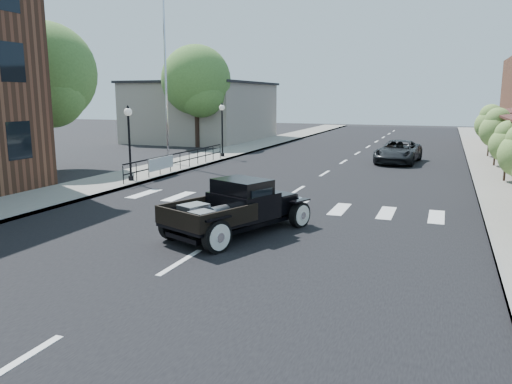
% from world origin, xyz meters
% --- Properties ---
extents(ground, '(120.00, 120.00, 0.00)m').
position_xyz_m(ground, '(0.00, 0.00, 0.00)').
color(ground, black).
rests_on(ground, ground).
extents(road, '(14.00, 80.00, 0.02)m').
position_xyz_m(road, '(0.00, 15.00, 0.01)').
color(road, black).
rests_on(road, ground).
extents(road_markings, '(12.00, 60.00, 0.06)m').
position_xyz_m(road_markings, '(0.00, 10.00, 0.00)').
color(road_markings, silver).
rests_on(road_markings, ground).
extents(sidewalk_left, '(3.00, 80.00, 0.15)m').
position_xyz_m(sidewalk_left, '(-8.50, 15.00, 0.07)').
color(sidewalk_left, gray).
rests_on(sidewalk_left, ground).
extents(sidewalk_right, '(3.00, 80.00, 0.15)m').
position_xyz_m(sidewalk_right, '(8.50, 15.00, 0.07)').
color(sidewalk_right, gray).
rests_on(sidewalk_right, ground).
extents(low_building_left, '(10.00, 12.00, 5.00)m').
position_xyz_m(low_building_left, '(-15.00, 28.00, 2.50)').
color(low_building_left, gray).
rests_on(low_building_left, ground).
extents(railing, '(0.08, 10.00, 1.00)m').
position_xyz_m(railing, '(-7.30, 10.00, 0.65)').
color(railing, black).
rests_on(railing, sidewalk_left).
extents(banner, '(0.04, 2.20, 0.60)m').
position_xyz_m(banner, '(-7.22, 8.00, 0.45)').
color(banner, silver).
rests_on(banner, sidewalk_left).
extents(lamp_post_b, '(0.36, 0.36, 3.38)m').
position_xyz_m(lamp_post_b, '(-7.60, 6.00, 1.84)').
color(lamp_post_b, black).
rests_on(lamp_post_b, sidewalk_left).
extents(lamp_post_c, '(0.36, 0.36, 3.38)m').
position_xyz_m(lamp_post_c, '(-7.60, 16.00, 1.84)').
color(lamp_post_c, black).
rests_on(lamp_post_c, sidewalk_left).
extents(flagpole, '(0.12, 0.12, 11.26)m').
position_xyz_m(flagpole, '(-9.20, 12.00, 5.78)').
color(flagpole, silver).
rests_on(flagpole, sidewalk_left).
extents(big_tree_near, '(5.28, 5.28, 7.75)m').
position_xyz_m(big_tree_near, '(-14.00, 8.00, 3.87)').
color(big_tree_near, '#487331').
rests_on(big_tree_near, ground).
extents(big_tree_far, '(5.33, 5.33, 7.84)m').
position_xyz_m(big_tree_far, '(-12.50, 22.00, 3.92)').
color(big_tree_far, '#487331').
rests_on(big_tree_far, ground).
extents(small_tree_c, '(1.57, 1.57, 2.61)m').
position_xyz_m(small_tree_c, '(8.30, 11.88, 1.46)').
color(small_tree_c, olive).
rests_on(small_tree_c, sidewalk_right).
extents(small_tree_d, '(1.84, 1.84, 3.06)m').
position_xyz_m(small_tree_d, '(8.30, 17.40, 1.68)').
color(small_tree_d, olive).
rests_on(small_tree_d, sidewalk_right).
extents(small_tree_e, '(1.90, 1.90, 3.17)m').
position_xyz_m(small_tree_e, '(8.30, 22.23, 1.74)').
color(small_tree_e, olive).
rests_on(small_tree_e, sidewalk_right).
extents(hotrod_pickup, '(3.77, 5.14, 1.62)m').
position_xyz_m(hotrod_pickup, '(0.28, -0.17, 0.81)').
color(hotrod_pickup, black).
rests_on(hotrod_pickup, ground).
extents(second_car, '(2.64, 5.00, 1.34)m').
position_xyz_m(second_car, '(3.12, 17.72, 0.67)').
color(second_car, black).
rests_on(second_car, ground).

